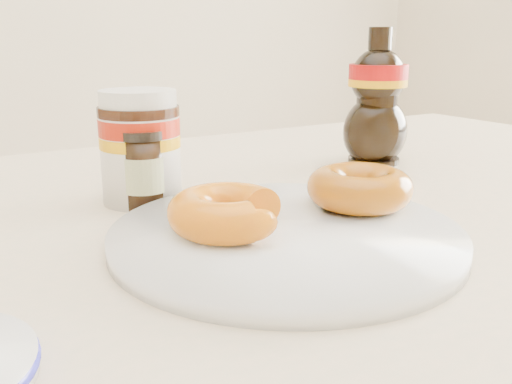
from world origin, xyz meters
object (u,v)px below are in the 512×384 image
dining_table (298,282)px  nutella_jar (140,142)px  donut_whole (360,187)px  plate (286,235)px  syrup_bottle (377,97)px  donut_bitten (227,212)px  dark_jar (143,169)px

dining_table → nutella_jar: size_ratio=11.62×
donut_whole → nutella_jar: size_ratio=0.85×
plate → syrup_bottle: (0.29, 0.21, 0.08)m
dining_table → donut_whole: 0.13m
donut_bitten → syrup_bottle: (0.34, 0.19, 0.06)m
dining_table → donut_whole: bearing=-65.6°
dining_table → dark_jar: (-0.13, 0.09, 0.12)m
donut_whole → nutella_jar: bearing=132.2°
dark_jar → dining_table: bearing=-34.3°
nutella_jar → dark_jar: (-0.01, -0.02, -0.02)m
donut_whole → syrup_bottle: syrup_bottle is taller
dining_table → syrup_bottle: (0.22, 0.13, 0.18)m
dining_table → plate: plate is taller
donut_whole → dark_jar: dark_jar is taller
plate → donut_bitten: (-0.05, 0.02, 0.02)m
donut_whole → dark_jar: 0.22m
dining_table → donut_bitten: donut_bitten is taller
nutella_jar → syrup_bottle: 0.35m
donut_bitten → syrup_bottle: 0.39m
donut_bitten → dark_jar: size_ratio=1.21×
dining_table → syrup_bottle: 0.31m
dining_table → plate: bearing=-131.7°
plate → donut_whole: (0.10, 0.02, 0.03)m
nutella_jar → syrup_bottle: bearing=2.5°
plate → dark_jar: bearing=110.8°
donut_whole → dark_jar: (-0.16, 0.15, 0.01)m
donut_whole → dining_table: bearing=114.4°
donut_whole → syrup_bottle: (0.19, 0.19, 0.06)m
plate → dark_jar: size_ratio=3.70×
syrup_bottle → donut_bitten: bearing=-150.9°
nutella_jar → syrup_bottle: syrup_bottle is taller
donut_bitten → donut_whole: bearing=5.9°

